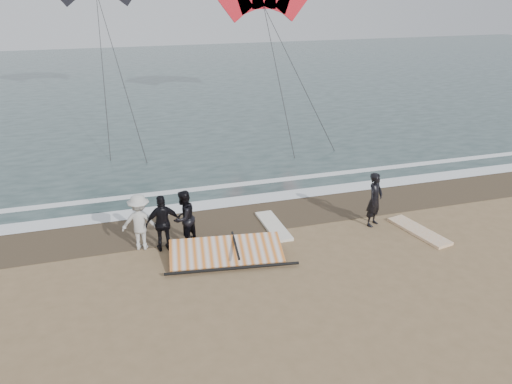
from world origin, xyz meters
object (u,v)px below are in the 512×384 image
at_px(sail_rig, 223,252).
at_px(board_white, 419,231).
at_px(board_cream, 273,226).
at_px(man_main, 375,199).

bearing_deg(sail_rig, board_white, -2.73).
relative_size(board_white, board_cream, 1.04).
height_order(man_main, board_white, man_main).
bearing_deg(board_white, sail_rig, 166.26).
height_order(man_main, board_cream, man_main).
distance_m(board_white, sail_rig, 6.93).
xyz_separation_m(board_white, board_cream, (-4.73, 1.87, -0.00)).
xyz_separation_m(man_main, sail_rig, (-5.67, -0.69, -0.79)).
bearing_deg(sail_rig, man_main, 6.92).
bearing_deg(sail_rig, board_cream, 34.94).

